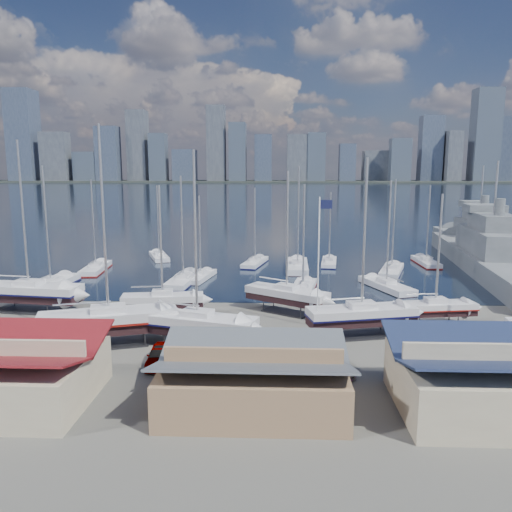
{
  "coord_description": "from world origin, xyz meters",
  "views": [
    {
      "loc": [
        1.46,
        -56.94,
        15.55
      ],
      "look_at": [
        -1.24,
        8.0,
        4.26
      ],
      "focal_mm": 35.0,
      "sensor_mm": 36.0,
      "label": 1
    }
  ],
  "objects_px": {
    "naval_ship_east": "(490,260)",
    "car_a": "(160,355)",
    "naval_ship_west": "(478,242)",
    "flagpole": "(320,259)",
    "sailboat_cradle_0": "(29,292)"
  },
  "relations": [
    {
      "from": "naval_ship_east",
      "to": "car_a",
      "type": "relative_size",
      "value": 11.01
    },
    {
      "from": "naval_ship_east",
      "to": "flagpole",
      "type": "xyz_separation_m",
      "value": [
        -29.41,
        -33.79,
        6.02
      ]
    },
    {
      "from": "naval_ship_east",
      "to": "naval_ship_west",
      "type": "height_order",
      "value": "naval_ship_east"
    },
    {
      "from": "sailboat_cradle_0",
      "to": "naval_ship_east",
      "type": "relative_size",
      "value": 0.36
    },
    {
      "from": "sailboat_cradle_0",
      "to": "naval_ship_east",
      "type": "height_order",
      "value": "sailboat_cradle_0"
    },
    {
      "from": "flagpole",
      "to": "sailboat_cradle_0",
      "type": "bearing_deg",
      "value": 164.74
    },
    {
      "from": "naval_ship_east",
      "to": "naval_ship_west",
      "type": "distance_m",
      "value": 20.82
    },
    {
      "from": "naval_ship_east",
      "to": "naval_ship_west",
      "type": "xyz_separation_m",
      "value": [
        5.9,
        19.97,
        -0.01
      ]
    },
    {
      "from": "naval_ship_east",
      "to": "flagpole",
      "type": "distance_m",
      "value": 45.2
    },
    {
      "from": "naval_ship_west",
      "to": "sailboat_cradle_0",
      "type": "bearing_deg",
      "value": 127.26
    },
    {
      "from": "naval_ship_west",
      "to": "flagpole",
      "type": "bearing_deg",
      "value": 149.71
    },
    {
      "from": "car_a",
      "to": "flagpole",
      "type": "relative_size",
      "value": 0.36
    },
    {
      "from": "naval_ship_east",
      "to": "car_a",
      "type": "distance_m",
      "value": 58.45
    },
    {
      "from": "flagpole",
      "to": "naval_ship_west",
      "type": "bearing_deg",
      "value": 56.7
    },
    {
      "from": "naval_ship_east",
      "to": "car_a",
      "type": "xyz_separation_m",
      "value": [
        -42.59,
        -40.02,
        -0.86
      ]
    }
  ]
}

